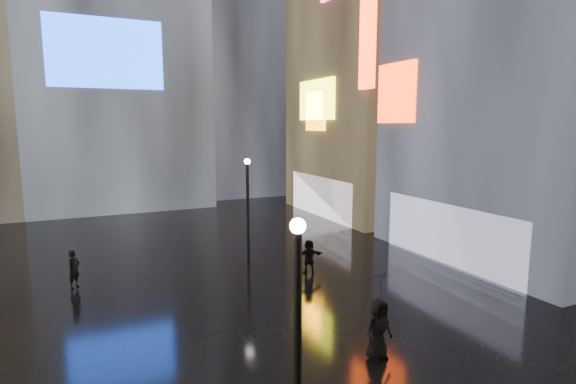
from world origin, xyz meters
TOP-DOWN VIEW (x-y plane):
  - ground at (0.00, 20.00)m, footprint 140.00×140.00m
  - building_right_far at (15.98, 30.00)m, footprint 10.28×12.00m
  - tower_flank_right at (9.00, 46.00)m, footprint 12.00×12.00m
  - lamp_near at (-1.72, 7.88)m, footprint 0.30×0.30m
  - lamp_far at (2.31, 21.75)m, footprint 0.30×0.30m
  - pedestrian_4 at (2.43, 10.92)m, footprint 0.96×0.69m
  - pedestrian_5 at (4.19, 18.67)m, footprint 1.51×0.64m
  - pedestrian_6 at (-5.73, 21.14)m, footprint 0.69×0.71m
  - umbrella_2 at (2.43, 10.92)m, footprint 1.24×1.24m

SIDE VIEW (x-z plane):
  - ground at x=0.00m, z-range 0.00..0.00m
  - pedestrian_5 at x=4.19m, z-range 0.00..1.57m
  - pedestrian_6 at x=-5.73m, z-range 0.00..1.64m
  - pedestrian_4 at x=2.43m, z-range 0.00..1.83m
  - umbrella_2 at x=2.43m, z-range 1.83..2.63m
  - lamp_near at x=-1.72m, z-range 0.34..5.54m
  - lamp_far at x=2.31m, z-range 0.34..5.54m
  - building_right_far at x=15.98m, z-range -0.02..27.98m
  - tower_flank_right at x=9.00m, z-range 0.00..34.00m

